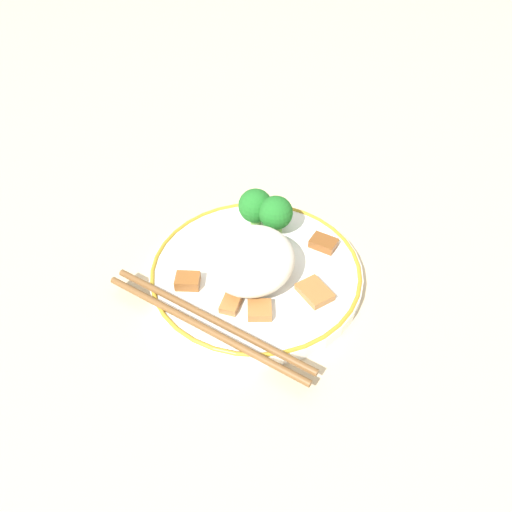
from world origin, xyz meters
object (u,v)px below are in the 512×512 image
Objects in this scene: plate at (256,272)px; chopsticks at (207,323)px; broccoli_back_left at (278,214)px; broccoli_back_center at (255,206)px.

chopsticks reaches higher than plate.
broccoli_back_left is at bearing -7.65° from chopsticks.
broccoli_back_left is 0.21× the size of chopsticks.
plate is 0.07m from broccoli_back_left.
broccoli_back_left is at bearing -104.26° from broccoli_back_center.
chopsticks is (-0.16, 0.02, -0.03)m from broccoli_back_left.
broccoli_back_left is 0.16m from chopsticks.
chopsticks is (-0.17, -0.01, -0.02)m from broccoli_back_center.
plate is 0.09m from chopsticks.
broccoli_back_center is 0.17m from chopsticks.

